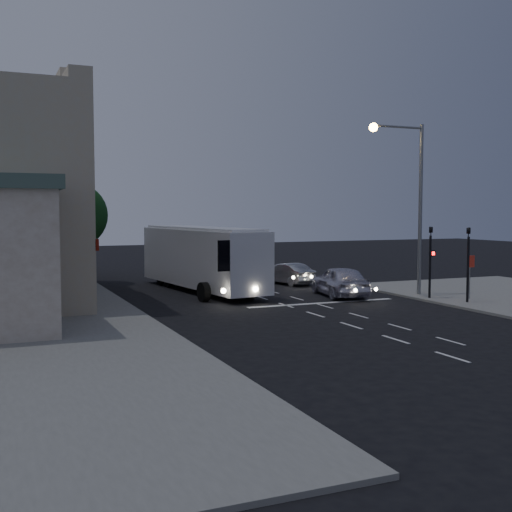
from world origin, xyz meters
name	(u,v)px	position (x,y,z in m)	size (l,w,h in m)	color
ground	(305,311)	(0.00, 0.00, 0.00)	(120.00, 120.00, 0.00)	black
road_markings	(298,300)	(1.29, 3.31, 0.00)	(8.00, 30.55, 0.01)	silver
tour_bus	(201,257)	(-2.03, 8.92, 1.98)	(3.88, 12.17, 3.66)	silver
car_suv	(340,281)	(4.07, 3.80, 0.83)	(1.96, 4.86, 1.66)	silver
car_sedan_a	(287,274)	(3.99, 10.17, 0.66)	(1.40, 4.02, 1.32)	silver
car_sedan_b	(252,265)	(4.00, 15.95, 0.73)	(2.06, 5.06, 1.47)	#BBBBBB
traffic_signal_main	(431,253)	(7.60, 0.78, 2.42)	(0.25, 0.35, 4.10)	black
traffic_signal_side	(468,255)	(8.30, -1.20, 2.42)	(0.18, 0.15, 4.10)	black
regulatory_sign	(470,270)	(9.30, -0.24, 1.60)	(0.45, 0.12, 2.20)	slate
streetlight	(410,189)	(7.34, 2.20, 5.73)	(3.32, 0.44, 9.00)	slate
street_tree	(75,212)	(-8.21, 15.02, 4.50)	(4.00, 4.00, 6.20)	black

